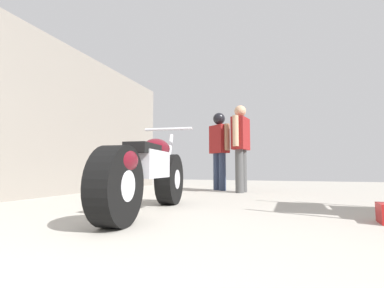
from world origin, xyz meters
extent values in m
plane|color=#A8A399|center=(0.00, 3.17, 0.00)|extent=(15.23, 15.23, 0.00)
cube|color=gray|center=(-2.90, 3.17, 1.34)|extent=(0.08, 6.98, 2.68)
cylinder|color=black|center=(-0.61, 2.87, 0.32)|extent=(0.28, 0.66, 0.64)
cylinder|color=silver|center=(-0.61, 2.87, 0.32)|extent=(0.24, 0.27, 0.24)
cylinder|color=black|center=(-0.42, 1.44, 0.32)|extent=(0.28, 0.66, 0.64)
cylinder|color=silver|center=(-0.42, 1.44, 0.32)|extent=(0.24, 0.27, 0.24)
cube|color=silver|center=(-0.52, 2.16, 0.50)|extent=(0.32, 0.67, 0.28)
ellipsoid|color=#5B0F19|center=(-0.55, 2.37, 0.68)|extent=(0.33, 0.55, 0.22)
cube|color=black|center=(-0.49, 1.98, 0.65)|extent=(0.28, 0.50, 0.10)
ellipsoid|color=#5B0F19|center=(-0.43, 1.49, 0.52)|extent=(0.32, 0.47, 0.24)
cylinder|color=silver|center=(-0.61, 2.83, 0.62)|extent=(0.08, 0.26, 0.58)
cylinder|color=silver|center=(-0.60, 2.79, 0.96)|extent=(0.62, 0.12, 0.04)
cylinder|color=silver|center=(-0.62, 1.84, 0.22)|extent=(0.16, 0.56, 0.09)
cylinder|color=#4C4C4C|center=(-0.05, 5.10, 0.41)|extent=(0.18, 0.18, 0.82)
cylinder|color=#4C4C4C|center=(-0.08, 4.90, 0.41)|extent=(0.18, 0.18, 0.82)
cube|color=maroon|center=(-0.06, 5.00, 1.14)|extent=(0.31, 0.49, 0.63)
cylinder|color=tan|center=(-0.02, 5.28, 1.16)|extent=(0.13, 0.13, 0.58)
cylinder|color=tan|center=(-0.11, 4.72, 1.16)|extent=(0.13, 0.13, 0.58)
sphere|color=tan|center=(-0.06, 5.00, 1.59)|extent=(0.23, 0.23, 0.23)
cylinder|color=#2D3851|center=(-0.52, 5.34, 0.39)|extent=(0.21, 0.21, 0.79)
cylinder|color=#2D3851|center=(-0.67, 5.47, 0.39)|extent=(0.21, 0.21, 0.79)
cube|color=maroon|center=(-0.60, 5.41, 1.09)|extent=(0.49, 0.46, 0.60)
cylinder|color=#9E7051|center=(-0.39, 5.23, 1.11)|extent=(0.15, 0.15, 0.55)
cylinder|color=#9E7051|center=(-0.81, 5.58, 1.11)|extent=(0.15, 0.15, 0.55)
sphere|color=black|center=(-0.60, 5.41, 1.52)|extent=(0.22, 0.22, 0.22)
sphere|color=black|center=(-0.60, 5.41, 1.54)|extent=(0.26, 0.26, 0.26)
camera|label=1|loc=(0.88, -0.45, 0.45)|focal=26.25mm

